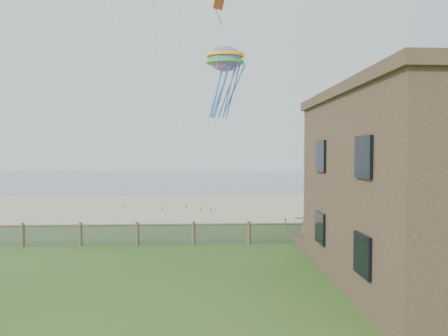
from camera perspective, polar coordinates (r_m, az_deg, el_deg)
The scene contains 8 objects.
ground at distance 16.17m, azimuth -5.03°, elevation -15.61°, with size 160.00×160.00×0.00m, color #2B511C.
sand_beach at distance 37.72m, azimuth -3.67°, elevation -5.44°, with size 72.00×20.00×0.02m, color tan.
ocean at distance 81.55m, azimuth -3.15°, elevation -1.44°, with size 160.00×68.00×0.02m, color slate.
chainlink_fence at distance 21.84m, azimuth -4.38°, elevation -9.46°, with size 36.20×0.20×1.25m, color brown, non-canonical shape.
motel_deck at distance 24.30m, azimuth 28.35°, elevation -9.25°, with size 15.00×2.00×0.50m, color brown.
picnic_table at distance 22.23m, azimuth 17.60°, elevation -9.80°, with size 1.80×1.36×0.76m, color brown, non-canonical shape.
octopus_kite at distance 32.38m, azimuth 0.17°, elevation 12.57°, with size 3.03×2.14×6.24m, color #FF2844, non-canonical shape.
kite_red at distance 31.96m, azimuth -0.72°, elevation 21.78°, with size 1.01×0.70×1.97m, color #C14422, non-canonical shape.
Camera 1 is at (0.64, -15.40, 4.89)m, focal length 32.00 mm.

